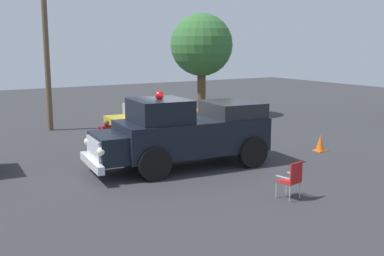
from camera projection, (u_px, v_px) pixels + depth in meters
ground_plane at (185, 162)px, 16.18m from camera, size 60.00×60.00×0.00m
vintage_fire_truck at (186, 132)px, 15.41m from camera, size 2.81×6.13×2.59m
classic_hot_rod at (156, 119)px, 20.79m from camera, size 2.06×4.43×1.46m
lawn_chair_near_truck at (106, 138)px, 17.35m from camera, size 0.57×0.58×1.02m
lawn_chair_by_car at (292, 178)px, 12.29m from camera, size 0.58×0.59×1.02m
spectator_seated at (108, 136)px, 17.24m from camera, size 0.59×0.45×1.29m
oak_tree_right at (202, 45)px, 25.69m from camera, size 3.44×3.44×5.72m
utility_pole at (46, 44)px, 21.48m from camera, size 0.68×1.64×7.76m
traffic_cone at (320, 143)px, 17.83m from camera, size 0.40×0.40×0.64m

